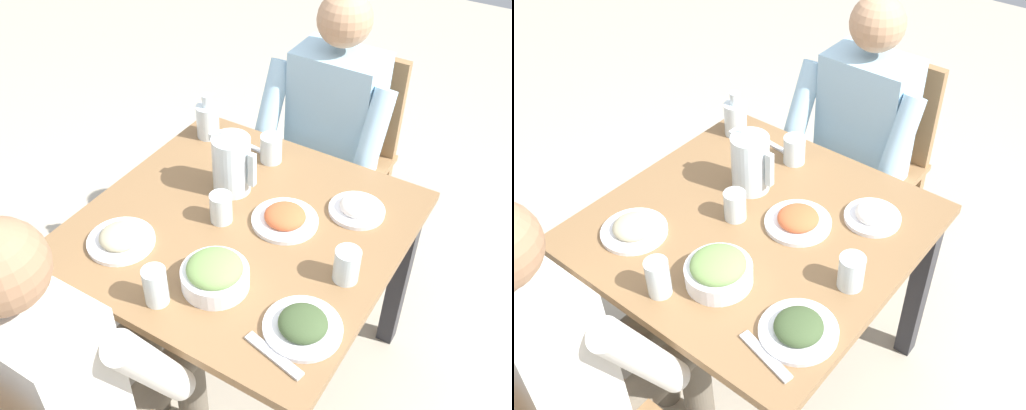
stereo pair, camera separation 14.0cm
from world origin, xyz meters
The scene contains 18 objects.
ground_plane centered at (0.00, 0.00, 0.00)m, with size 8.00×8.00×0.00m, color #B7AD99.
dining_table centered at (0.00, 0.00, 0.59)m, with size 0.91×0.91×0.71m.
chair_far centered at (-0.03, 0.80, 0.50)m, with size 0.40×0.40×0.89m.
diner_near centered at (-0.09, -0.59, 0.65)m, with size 0.48×0.53×1.18m.
diner_far centered at (-0.03, 0.59, 0.65)m, with size 0.48×0.53×1.18m.
water_pitcher centered at (-0.12, 0.13, 0.80)m, with size 0.16×0.12×0.19m.
salad_bowl centered at (0.07, -0.24, 0.75)m, with size 0.18×0.18×0.09m.
plate_dolmas centered at (0.34, -0.25, 0.73)m, with size 0.20×0.20×0.05m.
plate_rice_curry centered at (0.11, 0.07, 0.73)m, with size 0.20×0.20×0.05m.
plate_beans centered at (-0.25, -0.25, 0.73)m, with size 0.19×0.19×0.05m.
plate_yoghurt centered at (0.27, 0.23, 0.73)m, with size 0.17×0.17×0.05m.
water_glass_near_right centered at (-0.09, 0.32, 0.76)m, with size 0.07×0.07×0.10m, color silver.
water_glass_near_left centered at (-0.02, -0.36, 0.76)m, with size 0.06×0.06×0.11m, color silver.
water_glass_far_right centered at (-0.06, -0.02, 0.76)m, with size 0.07×0.07×0.09m, color silver.
water_glass_by_pitcher centered at (0.35, -0.04, 0.76)m, with size 0.07×0.07×0.10m, color silver.
oil_carafe centered at (-0.36, 0.33, 0.77)m, with size 0.08×0.08×0.16m.
fork_near centered at (0.32, -0.35, 0.71)m, with size 0.17×0.03×0.01m, color silver.
knife_near centered at (-0.19, 0.35, 0.71)m, with size 0.18×0.02×0.01m, color silver.
Camera 2 is at (0.83, -1.00, 1.88)m, focal length 41.24 mm.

